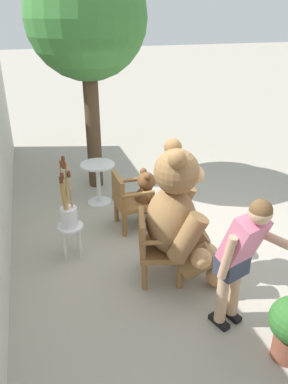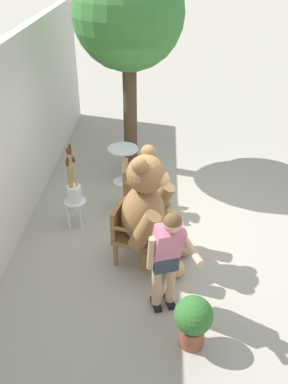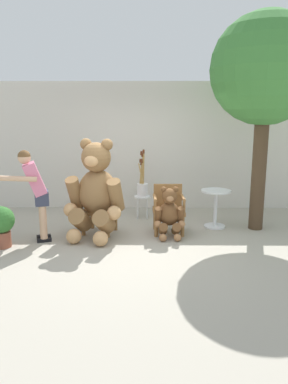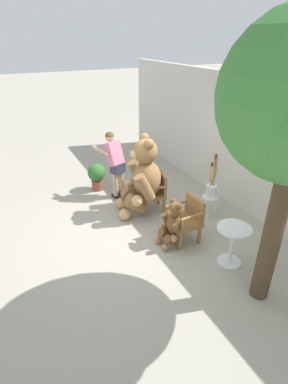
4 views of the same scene
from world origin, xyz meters
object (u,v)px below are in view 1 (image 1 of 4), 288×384
person_visitor (241,254)px  white_stool (71,232)px  teddy_bear_small (148,198)px  round_side_table (98,179)px  wooden_chair_right (129,200)px  teddy_bear_large (179,216)px  brush_bucket (69,212)px  patio_tree (89,22)px  wooden_chair_left (156,245)px

person_visitor → white_stool: bearing=39.4°
teddy_bear_small → round_side_table: 1.08m
wooden_chair_right → teddy_bear_small: size_ratio=0.96×
wooden_chair_right → teddy_bear_large: size_ratio=0.50×
brush_bucket → person_visitor: bearing=-140.6°
person_visitor → teddy_bear_small: bearing=5.6°
wooden_chair_right → brush_bucket: brush_bucket is taller
wooden_chair_right → round_side_table: wooden_chair_right is taller
brush_bucket → patio_tree: (2.23, -0.77, 2.15)m
teddy_bear_small → teddy_bear_large: bearing=179.2°
teddy_bear_large → wooden_chair_right: bearing=12.1°
person_visitor → white_stool: size_ratio=3.38×
teddy_bear_small → brush_bucket: (-0.49, 1.22, 0.23)m
wooden_chair_left → brush_bucket: (0.75, 0.93, 0.21)m
white_stool → brush_bucket: (-0.00, 0.00, 0.32)m
patio_tree → person_visitor: bearing=-170.4°
teddy_bear_small → patio_tree: size_ratio=0.23×
person_visitor → brush_bucket: 2.28m
teddy_bear_large → brush_bucket: 1.45m
patio_tree → wooden_chair_right: bearing=-174.5°
person_visitor → round_side_table: (3.15, 0.81, -0.47)m
wooden_chair_left → brush_bucket: size_ratio=0.90×
brush_bucket → patio_tree: patio_tree is taller
person_visitor → brush_bucket: bearing=39.4°
wooden_chair_right → round_side_table: 0.96m
round_side_table → wooden_chair_left: bearing=-172.0°
person_visitor → patio_tree: bearing=9.6°
teddy_bear_large → teddy_bear_small: (1.27, -0.02, -0.40)m
teddy_bear_small → person_visitor: person_visitor is taller
wooden_chair_left → wooden_chair_right: bearing=0.1°
person_visitor → patio_tree: (3.99, 0.68, 1.90)m
white_stool → brush_bucket: size_ratio=0.48×
teddy_bear_small → round_side_table: (0.91, 0.59, 0.01)m
wooden_chair_left → person_visitor: 1.22m
brush_bucket → patio_tree: size_ratio=0.25×
teddy_bear_small → brush_bucket: brush_bucket is taller
wooden_chair_left → teddy_bear_small: bearing=-13.1°
wooden_chair_right → teddy_bear_small: (0.00, -0.29, -0.02)m
teddy_bear_large → teddy_bear_small: teddy_bear_large is taller
person_visitor → round_side_table: bearing=14.4°
white_stool → brush_bucket: 0.32m
wooden_chair_left → patio_tree: (2.98, 0.17, 2.36)m
teddy_bear_large → patio_tree: (3.01, 0.44, 1.98)m
wooden_chair_right → teddy_bear_large: teddy_bear_large is taller
person_visitor → round_side_table: size_ratio=2.16×
teddy_bear_large → person_visitor: bearing=-166.2°
brush_bucket → white_stool: bearing=-54.3°
teddy_bear_large → round_side_table: bearing=14.7°
round_side_table → patio_tree: patio_tree is taller
teddy_bear_large → teddy_bear_small: size_ratio=1.91×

